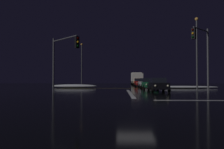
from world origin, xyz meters
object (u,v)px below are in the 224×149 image
streetlamp_left_far (82,61)px  sedan_green (149,83)px  sedan_silver (145,83)px  box_truck (137,78)px  sedan_red (140,82)px  sedan_orange (138,82)px  traffic_signal_nw (63,53)px  sedan_black (158,84)px  traffic_signal_ne (202,48)px  streetlamp_right_near (197,48)px

streetlamp_left_far → sedan_green: bearing=-47.3°
sedan_silver → box_truck: box_truck is taller
sedan_silver → sedan_red: (-0.32, 5.81, 0.00)m
sedan_orange → traffic_signal_nw: traffic_signal_nw is taller
sedan_red → streetlamp_left_far: size_ratio=0.50×
sedan_black → sedan_silver: same height
sedan_orange → traffic_signal_ne: 27.48m
traffic_signal_nw → streetlamp_left_far: (-2.08, 22.58, 1.05)m
sedan_black → sedan_orange: bearing=90.8°
sedan_silver → box_truck: 17.74m
box_truck → sedan_orange: bearing=-91.6°
sedan_silver → streetlamp_right_near: bearing=-60.7°
sedan_silver → traffic_signal_ne: 16.70m
sedan_silver → traffic_signal_nw: 19.30m
sedan_orange → sedan_red: bearing=-91.6°
sedan_black → traffic_signal_ne: (3.73, -3.57, 3.66)m
traffic_signal_nw → streetlamp_right_near: 16.69m
box_truck → traffic_signal_ne: traffic_signal_ne is taller
sedan_silver → traffic_signal_nw: size_ratio=0.76×
sedan_red → sedan_green: bearing=-88.9°
sedan_silver → traffic_signal_nw: traffic_signal_nw is taller
sedan_black → sedan_red: same height
sedan_green → sedan_red: (-0.24, 12.34, 0.00)m
box_truck → traffic_signal_nw: size_ratio=1.46×
sedan_green → streetlamp_left_far: streetlamp_left_far is taller
sedan_red → traffic_signal_nw: size_ratio=0.76×
sedan_green → traffic_signal_ne: bearing=-66.9°
sedan_black → streetlamp_right_near: size_ratio=0.47×
sedan_black → traffic_signal_ne: 6.33m
sedan_black → sedan_red: size_ratio=1.00×
sedan_red → traffic_signal_ne: traffic_signal_ne is taller
box_truck → sedan_green: bearing=-90.2°
sedan_silver → streetlamp_left_far: (-11.89, 6.26, 4.20)m
sedan_silver → streetlamp_right_near: size_ratio=0.47×
sedan_silver → sedan_red: bearing=93.1°
sedan_orange → traffic_signal_nw: size_ratio=0.76×
sedan_green → sedan_silver: same height
traffic_signal_nw → sedan_black: bearing=22.2°
sedan_black → traffic_signal_ne: bearing=-43.8°
sedan_silver → box_truck: bearing=89.9°
sedan_silver → traffic_signal_ne: size_ratio=0.66×
sedan_green → traffic_signal_ne: size_ratio=0.66×
sedan_red → sedan_black: bearing=-88.5°
sedan_black → sedan_orange: same height
sedan_red → sedan_orange: same height
streetlamp_left_far → sedan_orange: bearing=22.5°
sedan_orange → sedan_black: bearing=-89.2°
sedan_black → sedan_red: 18.07m
traffic_signal_ne → streetlamp_right_near: size_ratio=0.71×
traffic_signal_nw → box_truck: bearing=73.9°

